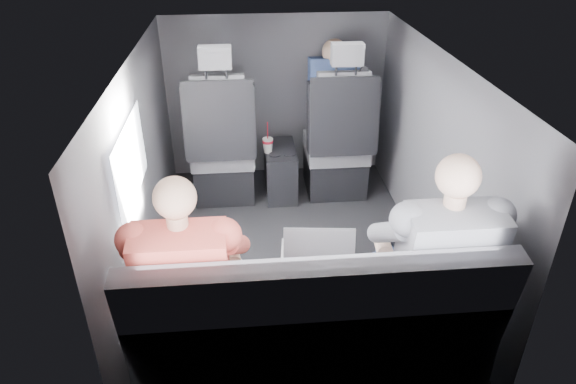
{
  "coord_description": "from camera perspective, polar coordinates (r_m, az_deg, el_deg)",
  "views": [
    {
      "loc": [
        -0.27,
        -2.8,
        2.1
      ],
      "look_at": [
        -0.02,
        -0.05,
        0.53
      ],
      "focal_mm": 32.0,
      "sensor_mm": 36.0,
      "label": 1
    }
  ],
  "objects": [
    {
      "name": "passenger_front_right",
      "position": [
        4.19,
        4.96,
        10.63
      ],
      "size": [
        0.38,
        0.38,
        0.76
      ],
      "color": "navy",
      "rests_on": "front_seat_right"
    },
    {
      "name": "front_seat_left",
      "position": [
        4.02,
        -7.25,
        4.36
      ],
      "size": [
        0.52,
        0.58,
        1.26
      ],
      "color": "black",
      "rests_on": "floor"
    },
    {
      "name": "front_seat_right",
      "position": [
        4.09,
        5.5,
        4.86
      ],
      "size": [
        0.52,
        0.58,
        1.26
      ],
      "color": "black",
      "rests_on": "floor"
    },
    {
      "name": "seatbelt",
      "position": [
        3.78,
        6.24,
        9.28
      ],
      "size": [
        0.35,
        0.11,
        0.59
      ],
      "primitive_type": "cube",
      "rotation": [
        -0.14,
        0.49,
        0.0
      ],
      "color": "black",
      "rests_on": "front_seat_right"
    },
    {
      "name": "panel_back",
      "position": [
        2.09,
        3.85,
        -13.55
      ],
      "size": [
        1.8,
        0.02,
        1.35
      ],
      "primitive_type": "cube",
      "color": "#56565B",
      "rests_on": "floor"
    },
    {
      "name": "center_console",
      "position": [
        4.15,
        -0.85,
        2.37
      ],
      "size": [
        0.24,
        0.48,
        0.41
      ],
      "color": "black",
      "rests_on": "floor"
    },
    {
      "name": "side_window",
      "position": [
        2.84,
        -17.02,
        3.2
      ],
      "size": [
        0.02,
        0.75,
        0.42
      ],
      "primitive_type": "cube",
      "color": "white",
      "rests_on": "panel_left"
    },
    {
      "name": "panel_left",
      "position": [
        3.21,
        -15.9,
        1.97
      ],
      "size": [
        0.02,
        2.6,
        1.35
      ],
      "primitive_type": "cube",
      "color": "#56565B",
      "rests_on": "floor"
    },
    {
      "name": "ceiling",
      "position": [
        2.91,
        0.37,
        14.65
      ],
      "size": [
        2.6,
        2.6,
        0.0
      ],
      "primitive_type": "plane",
      "rotation": [
        3.14,
        0.0,
        0.0
      ],
      "color": "#B2B2AD",
      "rests_on": "panel_back"
    },
    {
      "name": "panel_right",
      "position": [
        3.36,
        15.83,
        3.26
      ],
      "size": [
        0.02,
        2.6,
        1.35
      ],
      "primitive_type": "cube",
      "color": "#56565B",
      "rests_on": "floor"
    },
    {
      "name": "rear_bench",
      "position": [
        2.52,
        2.72,
        -15.95
      ],
      "size": [
        1.6,
        0.57,
        0.92
      ],
      "color": "slate",
      "rests_on": "floor"
    },
    {
      "name": "passenger_rear_right",
      "position": [
        2.5,
        15.67,
        -7.7
      ],
      "size": [
        0.51,
        0.63,
        1.24
      ],
      "color": "navy",
      "rests_on": "rear_bench"
    },
    {
      "name": "soda_cup",
      "position": [
        3.98,
        -2.26,
        5.28
      ],
      "size": [
        0.08,
        0.08,
        0.25
      ],
      "color": "white",
      "rests_on": "center_console"
    },
    {
      "name": "floor",
      "position": [
        3.52,
        0.3,
        -7.12
      ],
      "size": [
        2.6,
        2.6,
        0.0
      ],
      "primitive_type": "plane",
      "color": "black",
      "rests_on": "ground"
    },
    {
      "name": "laptop_silver",
      "position": [
        2.49,
        3.13,
        -6.73
      ],
      "size": [
        0.35,
        0.33,
        0.23
      ],
      "color": "#A8A8AD",
      "rests_on": "rear_bench"
    },
    {
      "name": "panel_front",
      "position": [
        4.35,
        -1.34,
        10.47
      ],
      "size": [
        1.8,
        0.02,
        1.35
      ],
      "primitive_type": "cube",
      "color": "#56565B",
      "rests_on": "floor"
    },
    {
      "name": "passenger_rear_left",
      "position": [
        2.38,
        -10.94,
        -9.67
      ],
      "size": [
        0.48,
        0.61,
        1.2
      ],
      "color": "#35353A",
      "rests_on": "rear_bench"
    },
    {
      "name": "laptop_white",
      "position": [
        2.46,
        -10.34,
        -7.56
      ],
      "size": [
        0.45,
        0.5,
        0.27
      ],
      "color": "silver",
      "rests_on": "passenger_rear_left"
    },
    {
      "name": "laptop_black",
      "position": [
        2.67,
        14.82,
        -4.94
      ],
      "size": [
        0.34,
        0.32,
        0.22
      ],
      "color": "black",
      "rests_on": "passenger_rear_right"
    }
  ]
}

